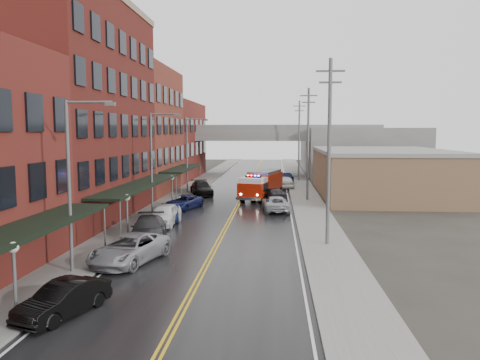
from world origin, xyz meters
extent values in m
plane|color=#2D2B26|center=(0.00, 0.00, 0.00)|extent=(220.00, 220.00, 0.00)
cube|color=black|center=(0.00, 30.00, 0.01)|extent=(11.00, 160.00, 0.02)
cube|color=slate|center=(-7.30, 30.00, 0.07)|extent=(3.00, 160.00, 0.15)
cube|color=slate|center=(7.30, 30.00, 0.07)|extent=(3.00, 160.00, 0.15)
cube|color=gray|center=(-5.65, 30.00, 0.07)|extent=(0.30, 160.00, 0.15)
cube|color=gray|center=(5.65, 30.00, 0.07)|extent=(0.30, 160.00, 0.15)
cube|color=#551816|center=(-13.30, 23.00, 9.00)|extent=(9.00, 20.00, 18.00)
cube|color=maroon|center=(-13.30, 40.50, 7.50)|extent=(9.00, 15.00, 15.00)
cube|color=maroon|center=(-13.30, 58.00, 6.00)|extent=(9.00, 20.00, 12.00)
cube|color=brown|center=(16.00, 40.00, 2.50)|extent=(14.00, 22.00, 5.00)
cube|color=slate|center=(18.00, 70.00, 4.00)|extent=(18.00, 30.00, 8.00)
cube|color=black|center=(-7.50, 4.00, 3.00)|extent=(2.60, 16.00, 0.18)
cylinder|color=slate|center=(-6.35, 11.60, 1.50)|extent=(0.10, 0.10, 3.00)
cube|color=black|center=(-7.50, 23.00, 3.00)|extent=(2.60, 18.00, 0.18)
cylinder|color=slate|center=(-6.35, 14.40, 1.50)|extent=(0.10, 0.10, 3.00)
cylinder|color=slate|center=(-6.35, 31.60, 1.50)|extent=(0.10, 0.10, 3.00)
cube|color=black|center=(-7.50, 40.50, 3.00)|extent=(2.60, 13.00, 0.18)
cylinder|color=slate|center=(-6.35, 34.40, 1.50)|extent=(0.10, 0.10, 3.00)
cylinder|color=slate|center=(-6.35, 46.60, 1.50)|extent=(0.10, 0.10, 3.00)
cylinder|color=#59595B|center=(-6.40, 2.00, 1.40)|extent=(0.14, 0.14, 2.80)
sphere|color=silver|center=(-6.40, 2.00, 2.90)|extent=(0.44, 0.44, 0.44)
cylinder|color=#59595B|center=(-6.40, 16.00, 1.40)|extent=(0.14, 0.14, 2.80)
sphere|color=silver|center=(-6.40, 16.00, 2.90)|extent=(0.44, 0.44, 0.44)
cylinder|color=#59595B|center=(-6.40, 30.00, 1.40)|extent=(0.14, 0.14, 2.80)
sphere|color=silver|center=(-6.40, 30.00, 2.90)|extent=(0.44, 0.44, 0.44)
cylinder|color=#59595B|center=(-6.80, 8.00, 4.50)|extent=(0.18, 0.18, 9.00)
cylinder|color=#59595B|center=(-5.60, 8.00, 8.90)|extent=(2.40, 0.12, 0.12)
cube|color=#59595B|center=(-4.50, 8.00, 8.80)|extent=(0.50, 0.22, 0.18)
cylinder|color=#59595B|center=(-6.80, 24.00, 4.50)|extent=(0.18, 0.18, 9.00)
cylinder|color=#59595B|center=(-5.60, 24.00, 8.90)|extent=(2.40, 0.12, 0.12)
cube|color=#59595B|center=(-4.50, 24.00, 8.80)|extent=(0.50, 0.22, 0.18)
cylinder|color=#59595B|center=(-6.80, 40.00, 4.50)|extent=(0.18, 0.18, 9.00)
cylinder|color=#59595B|center=(-5.60, 40.00, 8.90)|extent=(2.40, 0.12, 0.12)
cube|color=#59595B|center=(-4.50, 40.00, 8.80)|extent=(0.50, 0.22, 0.18)
cylinder|color=#59595B|center=(7.20, 15.00, 6.00)|extent=(0.24, 0.24, 12.00)
cube|color=#59595B|center=(7.20, 15.00, 11.20)|extent=(1.80, 0.12, 0.12)
cube|color=#59595B|center=(7.20, 15.00, 10.50)|extent=(1.40, 0.12, 0.12)
cylinder|color=#59595B|center=(7.20, 35.00, 6.00)|extent=(0.24, 0.24, 12.00)
cube|color=#59595B|center=(7.20, 35.00, 11.20)|extent=(1.80, 0.12, 0.12)
cube|color=#59595B|center=(7.20, 35.00, 10.50)|extent=(1.40, 0.12, 0.12)
cylinder|color=#59595B|center=(7.20, 55.00, 6.00)|extent=(0.24, 0.24, 12.00)
cube|color=#59595B|center=(7.20, 55.00, 11.20)|extent=(1.80, 0.12, 0.12)
cube|color=#59595B|center=(7.20, 55.00, 10.50)|extent=(1.40, 0.12, 0.12)
cube|color=slate|center=(0.00, 62.00, 6.75)|extent=(40.00, 10.00, 1.50)
cube|color=slate|center=(-11.00, 62.00, 3.00)|extent=(1.60, 8.00, 6.00)
cube|color=slate|center=(11.00, 62.00, 3.00)|extent=(1.60, 8.00, 6.00)
cube|color=#981707|center=(2.56, 37.51, 1.64)|extent=(4.11, 6.31, 2.22)
cube|color=#981707|center=(1.45, 33.54, 1.32)|extent=(3.28, 3.36, 1.58)
cube|color=silver|center=(1.45, 33.54, 2.38)|extent=(3.10, 3.12, 0.53)
cube|color=black|center=(1.51, 33.75, 1.64)|extent=(3.02, 2.34, 0.84)
cube|color=slate|center=(2.56, 37.51, 2.90)|extent=(3.74, 5.83, 0.32)
cube|color=black|center=(1.45, 33.54, 2.72)|extent=(1.71, 0.74, 0.15)
sphere|color=#FF0C0C|center=(0.90, 33.70, 2.81)|extent=(0.21, 0.21, 0.21)
sphere|color=#1933FF|center=(2.01, 33.39, 2.81)|extent=(0.21, 0.21, 0.21)
cylinder|color=black|center=(0.31, 33.75, 0.53)|extent=(1.12, 0.64, 1.06)
cylinder|color=black|center=(2.54, 33.13, 0.53)|extent=(1.12, 0.64, 1.06)
cylinder|color=black|center=(1.30, 37.31, 0.53)|extent=(1.12, 0.64, 1.06)
cylinder|color=black|center=(3.54, 36.69, 0.53)|extent=(1.12, 0.64, 1.06)
cylinder|color=black|center=(2.02, 39.86, 0.53)|extent=(1.12, 0.64, 1.06)
cylinder|color=black|center=(4.25, 39.23, 0.53)|extent=(1.12, 0.64, 1.06)
imported|color=black|center=(-4.65, 2.43, 0.70)|extent=(2.80, 4.47, 1.39)
imported|color=gray|center=(-4.40, 10.20, 0.80)|extent=(3.96, 6.20, 1.59)
imported|color=#272729|center=(-4.85, 15.70, 0.80)|extent=(3.21, 5.82, 1.60)
imported|color=white|center=(-5.00, 20.99, 0.84)|extent=(2.07, 4.96, 1.68)
imported|color=black|center=(-5.00, 22.80, 0.68)|extent=(2.28, 4.35, 1.36)
imported|color=#121846|center=(-5.00, 28.80, 0.66)|extent=(3.58, 5.20, 1.32)
imported|color=black|center=(-4.87, 38.72, 0.81)|extent=(3.76, 6.02, 1.63)
imported|color=#A7A9AF|center=(3.83, 28.20, 0.72)|extent=(2.85, 5.35, 1.43)
imported|color=#27272A|center=(3.60, 34.20, 0.73)|extent=(3.21, 5.35, 1.45)
imported|color=white|center=(5.00, 46.20, 0.82)|extent=(2.66, 5.06, 1.64)
imported|color=black|center=(4.80, 52.20, 0.79)|extent=(3.07, 5.07, 1.58)
camera|label=1|loc=(3.85, -15.17, 7.40)|focal=35.00mm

